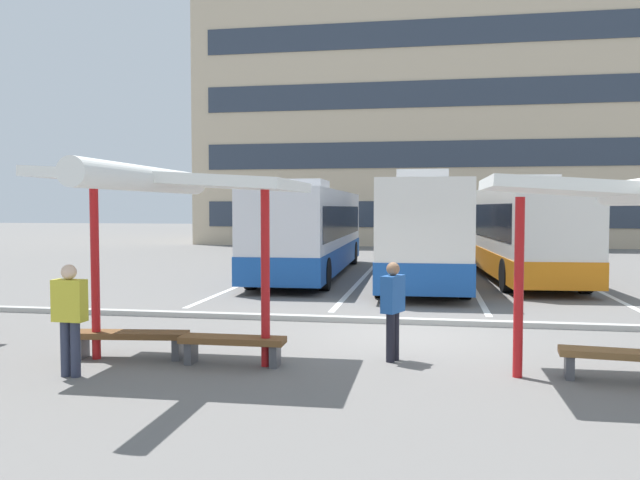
{
  "coord_description": "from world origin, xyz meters",
  "views": [
    {
      "loc": [
        0.43,
        -12.36,
        2.49
      ],
      "look_at": [
        -2.23,
        3.19,
        1.68
      ],
      "focal_mm": 35.52,
      "sensor_mm": 36.0,
      "label": 1
    }
  ],
  "objects_px": {
    "bench_4": "(622,359)",
    "waiting_passenger_1": "(393,304)",
    "bench_3": "(233,344)",
    "coach_bus_2": "(520,233)",
    "bench_2": "(130,338)",
    "coach_bus_1": "(421,233)",
    "waiting_passenger_0": "(70,312)",
    "waiting_shelter_2": "(631,196)",
    "coach_bus_0": "(311,232)",
    "waiting_shelter_1": "(171,185)"
  },
  "relations": [
    {
      "from": "coach_bus_2",
      "to": "bench_2",
      "type": "xyz_separation_m",
      "value": [
        -8.0,
        -13.23,
        -1.28
      ]
    },
    {
      "from": "coach_bus_1",
      "to": "waiting_shelter_2",
      "type": "xyz_separation_m",
      "value": [
        2.99,
        -11.75,
        0.99
      ]
    },
    {
      "from": "waiting_passenger_0",
      "to": "waiting_passenger_1",
      "type": "bearing_deg",
      "value": 20.78
    },
    {
      "from": "coach_bus_0",
      "to": "bench_4",
      "type": "bearing_deg",
      "value": -62.47
    },
    {
      "from": "coach_bus_2",
      "to": "bench_3",
      "type": "relative_size",
      "value": 6.34
    },
    {
      "from": "waiting_shelter_2",
      "to": "bench_4",
      "type": "distance_m",
      "value": 2.33
    },
    {
      "from": "coach_bus_0",
      "to": "waiting_passenger_1",
      "type": "height_order",
      "value": "coach_bus_0"
    },
    {
      "from": "coach_bus_2",
      "to": "waiting_shelter_2",
      "type": "bearing_deg",
      "value": -91.79
    },
    {
      "from": "coach_bus_2",
      "to": "bench_4",
      "type": "relative_size",
      "value": 6.17
    },
    {
      "from": "bench_4",
      "to": "waiting_passenger_1",
      "type": "height_order",
      "value": "waiting_passenger_1"
    },
    {
      "from": "waiting_shelter_1",
      "to": "bench_2",
      "type": "height_order",
      "value": "waiting_shelter_1"
    },
    {
      "from": "bench_3",
      "to": "coach_bus_2",
      "type": "bearing_deg",
      "value": 65.06
    },
    {
      "from": "coach_bus_0",
      "to": "waiting_shelter_2",
      "type": "bearing_deg",
      "value": -62.87
    },
    {
      "from": "coach_bus_0",
      "to": "waiting_shelter_2",
      "type": "height_order",
      "value": "coach_bus_0"
    },
    {
      "from": "waiting_shelter_1",
      "to": "waiting_passenger_1",
      "type": "distance_m",
      "value": 4.0
    },
    {
      "from": "coach_bus_1",
      "to": "bench_4",
      "type": "bearing_deg",
      "value": -75.46
    },
    {
      "from": "waiting_shelter_2",
      "to": "coach_bus_2",
      "type": "bearing_deg",
      "value": 88.21
    },
    {
      "from": "bench_3",
      "to": "waiting_passenger_0",
      "type": "bearing_deg",
      "value": -153.41
    },
    {
      "from": "bench_3",
      "to": "bench_4",
      "type": "height_order",
      "value": "same"
    },
    {
      "from": "bench_2",
      "to": "bench_4",
      "type": "bearing_deg",
      "value": -0.85
    },
    {
      "from": "waiting_passenger_1",
      "to": "waiting_passenger_0",
      "type": "bearing_deg",
      "value": -159.22
    },
    {
      "from": "waiting_shelter_1",
      "to": "waiting_passenger_1",
      "type": "xyz_separation_m",
      "value": [
        3.39,
        0.93,
        -1.92
      ]
    },
    {
      "from": "bench_4",
      "to": "waiting_passenger_1",
      "type": "bearing_deg",
      "value": 168.24
    },
    {
      "from": "coach_bus_1",
      "to": "coach_bus_2",
      "type": "distance_m",
      "value": 3.87
    },
    {
      "from": "waiting_shelter_1",
      "to": "bench_4",
      "type": "xyz_separation_m",
      "value": [
        6.68,
        0.24,
        -2.51
      ]
    },
    {
      "from": "coach_bus_0",
      "to": "bench_2",
      "type": "relative_size",
      "value": 6.24
    },
    {
      "from": "bench_3",
      "to": "waiting_passenger_1",
      "type": "bearing_deg",
      "value": 15.38
    },
    {
      "from": "coach_bus_2",
      "to": "bench_2",
      "type": "bearing_deg",
      "value": -121.17
    },
    {
      "from": "coach_bus_0",
      "to": "waiting_passenger_0",
      "type": "distance_m",
      "value": 14.57
    },
    {
      "from": "waiting_passenger_1",
      "to": "bench_3",
      "type": "bearing_deg",
      "value": -164.62
    },
    {
      "from": "coach_bus_2",
      "to": "waiting_shelter_2",
      "type": "distance_m",
      "value": 13.63
    },
    {
      "from": "coach_bus_1",
      "to": "bench_2",
      "type": "relative_size",
      "value": 5.36
    },
    {
      "from": "coach_bus_2",
      "to": "bench_2",
      "type": "distance_m",
      "value": 15.52
    },
    {
      "from": "bench_2",
      "to": "waiting_shelter_2",
      "type": "height_order",
      "value": "waiting_shelter_2"
    },
    {
      "from": "bench_2",
      "to": "waiting_passenger_1",
      "type": "relative_size",
      "value": 1.21
    },
    {
      "from": "coach_bus_2",
      "to": "bench_4",
      "type": "xyz_separation_m",
      "value": [
        -0.42,
        -13.35,
        -1.28
      ]
    },
    {
      "from": "waiting_passenger_0",
      "to": "waiting_passenger_1",
      "type": "height_order",
      "value": "waiting_passenger_0"
    },
    {
      "from": "waiting_shelter_1",
      "to": "waiting_passenger_1",
      "type": "bearing_deg",
      "value": 15.34
    },
    {
      "from": "coach_bus_1",
      "to": "waiting_shelter_2",
      "type": "distance_m",
      "value": 12.16
    },
    {
      "from": "coach_bus_1",
      "to": "waiting_passenger_0",
      "type": "xyz_separation_m",
      "value": [
        -4.94,
        -12.58,
        -0.71
      ]
    },
    {
      "from": "waiting_shelter_1",
      "to": "coach_bus_2",
      "type": "bearing_deg",
      "value": 62.4
    },
    {
      "from": "bench_3",
      "to": "waiting_passenger_0",
      "type": "height_order",
      "value": "waiting_passenger_0"
    },
    {
      "from": "waiting_shelter_2",
      "to": "waiting_passenger_0",
      "type": "height_order",
      "value": "waiting_shelter_2"
    },
    {
      "from": "coach_bus_0",
      "to": "waiting_passenger_1",
      "type": "distance_m",
      "value": 13.32
    },
    {
      "from": "bench_2",
      "to": "bench_4",
      "type": "distance_m",
      "value": 7.58
    },
    {
      "from": "waiting_shelter_1",
      "to": "waiting_shelter_2",
      "type": "relative_size",
      "value": 1.02
    },
    {
      "from": "coach_bus_1",
      "to": "waiting_passenger_0",
      "type": "bearing_deg",
      "value": -111.42
    },
    {
      "from": "waiting_passenger_1",
      "to": "bench_2",
      "type": "bearing_deg",
      "value": -172.38
    },
    {
      "from": "waiting_shelter_2",
      "to": "waiting_passenger_0",
      "type": "distance_m",
      "value": 8.14
    },
    {
      "from": "coach_bus_1",
      "to": "waiting_passenger_1",
      "type": "relative_size",
      "value": 6.47
    }
  ]
}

